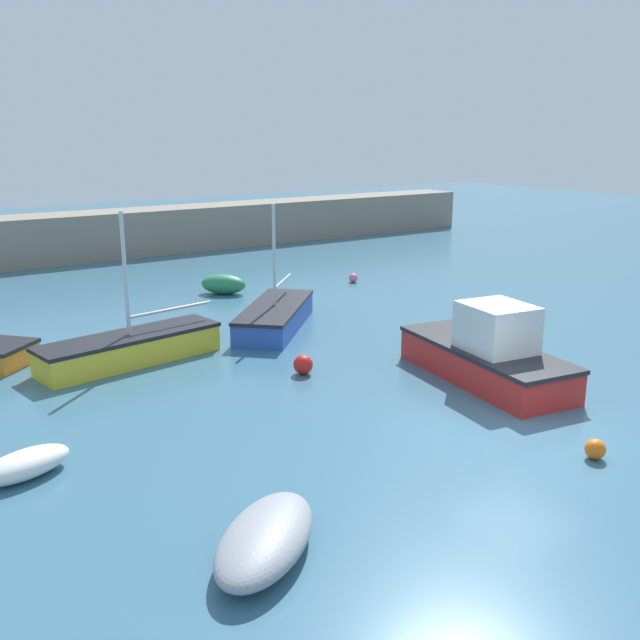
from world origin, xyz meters
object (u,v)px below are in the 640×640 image
Objects in this scene: dinghy_near_pier at (25,465)px; sailboat_twin_hulled at (275,316)px; cabin_cruiser_white at (488,354)px; mooring_buoy_red at (303,365)px; open_tender_yellow at (265,538)px; mooring_buoy_yellow at (473,325)px; mooring_buoy_pink at (353,278)px; sailboat_short_mast at (131,348)px; mooring_buoy_orange at (595,449)px; fishing_dinghy_green at (224,284)px.

dinghy_near_pier is 12.20m from sailboat_twin_hulled.
cabin_cruiser_white is (12.20, -1.26, 0.52)m from dinghy_near_pier.
open_tender_yellow is at bearing -126.98° from mooring_buoy_red.
mooring_buoy_pink is at bearing 80.24° from mooring_buoy_yellow.
dinghy_near_pier is 0.67× the size of open_tender_yellow.
sailboat_twin_hulled is at bearing 179.44° from sailboat_short_mast.
mooring_buoy_orange is at bearing 168.19° from cabin_cruiser_white.
open_tender_yellow is (-9.53, -3.93, -0.48)m from cabin_cruiser_white.
mooring_buoy_yellow is (4.55, -10.38, -0.19)m from fishing_dinghy_green.
mooring_buoy_pink is at bearing 33.86° from fishing_dinghy_green.
cabin_cruiser_white is 14.22× the size of mooring_buoy_pink.
cabin_cruiser_white is 1.88× the size of open_tender_yellow.
sailboat_short_mast is at bearing -88.64° from fishing_dinghy_green.
open_tender_yellow reaches higher than mooring_buoy_pink.
mooring_buoy_orange is (7.72, -0.88, -0.09)m from open_tender_yellow.
dinghy_near_pier is 12.27m from cabin_cruiser_white.
mooring_buoy_pink is at bearing 17.56° from dinghy_near_pier.
fishing_dinghy_green reaches higher than mooring_buoy_yellow.
sailboat_short_mast reaches higher than mooring_buoy_orange.
cabin_cruiser_white is 5.28m from mooring_buoy_red.
mooring_buoy_orange reaches higher than mooring_buoy_pink.
sailboat_short_mast is at bearing 37.03° from dinghy_near_pier.
mooring_buoy_orange is 10.14m from mooring_buoy_yellow.
mooring_buoy_red reaches higher than mooring_buoy_yellow.
open_tender_yellow is at bearing -130.72° from mooring_buoy_pink.
sailboat_short_mast is 9.63m from fishing_dinghy_green.
mooring_buoy_red is (-1.88, -4.72, -0.16)m from sailboat_twin_hulled.
fishing_dinghy_green reaches higher than mooring_buoy_orange.
open_tender_yellow reaches higher than mooring_buoy_orange.
sailboat_short_mast is 2.75× the size of dinghy_near_pier.
mooring_buoy_pink is (12.80, 5.70, -0.26)m from sailboat_short_mast.
fishing_dinghy_green is 19.06m from mooring_buoy_orange.
sailboat_twin_hulled is 8.66m from mooring_buoy_pink.
mooring_buoy_yellow is (5.28, 8.66, 0.01)m from mooring_buoy_orange.
open_tender_yellow is 15.15m from mooring_buoy_yellow.
open_tender_yellow reaches higher than dinghy_near_pier.
sailboat_short_mast is 12.65× the size of mooring_buoy_yellow.
mooring_buoy_orange is (5.95, -12.11, -0.25)m from sailboat_short_mast.
open_tender_yellow reaches higher than mooring_buoy_red.
sailboat_short_mast is 14.02m from mooring_buoy_pink.
mooring_buoy_red reaches higher than mooring_buoy_pink.
mooring_buoy_red is (3.77, -3.88, -0.18)m from sailboat_short_mast.
sailboat_short_mast is at bearing 116.18° from mooring_buoy_orange.
sailboat_short_mast reaches higher than fishing_dinghy_green.
cabin_cruiser_white is at bearing -111.19° from mooring_buoy_pink.
dinghy_near_pier is at bearing -11.42° from sailboat_twin_hulled.
mooring_buoy_orange is (-0.73, -19.05, -0.20)m from fishing_dinghy_green.
cabin_cruiser_white reaches higher than mooring_buoy_yellow.
mooring_buoy_orange is at bearing 45.65° from sailboat_twin_hulled.
mooring_buoy_pink is at bearing -171.79° from open_tender_yellow.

